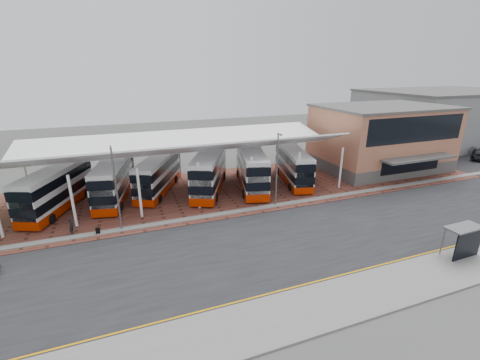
% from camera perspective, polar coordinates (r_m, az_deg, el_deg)
% --- Properties ---
extents(ground, '(140.00, 140.00, 0.00)m').
position_cam_1_polar(ground, '(29.82, 8.30, -9.67)').
color(ground, '#444642').
extents(road, '(120.00, 14.00, 0.02)m').
position_cam_1_polar(road, '(29.06, 9.25, -10.53)').
color(road, black).
rests_on(road, ground).
extents(forecourt, '(72.00, 16.00, 0.06)m').
position_cam_1_polar(forecourt, '(41.27, 2.17, -1.01)').
color(forecourt, brown).
rests_on(forecourt, ground).
extents(sidewalk, '(120.00, 4.00, 0.14)m').
position_cam_1_polar(sidewalk, '(23.67, 19.31, -19.07)').
color(sidewalk, slate).
rests_on(sidewalk, ground).
extents(north_kerb, '(120.00, 0.80, 0.14)m').
position_cam_1_polar(north_kerb, '(34.74, 3.43, -5.00)').
color(north_kerb, slate).
rests_on(north_kerb, ground).
extents(yellow_line_near, '(120.00, 0.12, 0.01)m').
position_cam_1_polar(yellow_line_near, '(24.90, 16.31, -16.70)').
color(yellow_line_near, '#EB9900').
rests_on(yellow_line_near, road).
extents(yellow_line_far, '(120.00, 0.12, 0.01)m').
position_cam_1_polar(yellow_line_far, '(25.09, 15.89, -16.35)').
color(yellow_line_far, '#EB9900').
rests_on(yellow_line_far, road).
extents(canopy, '(37.00, 11.63, 7.07)m').
position_cam_1_polar(canopy, '(38.24, -9.48, 6.12)').
color(canopy, white).
rests_on(canopy, ground).
extents(terminal, '(18.40, 14.40, 9.25)m').
position_cam_1_polar(terminal, '(52.25, 23.77, 6.99)').
color(terminal, '#4D4C49').
rests_on(terminal, ground).
extents(warehouse, '(30.50, 20.50, 10.25)m').
position_cam_1_polar(warehouse, '(77.37, 32.32, 9.56)').
color(warehouse, slate).
rests_on(warehouse, ground).
extents(lamp_west, '(0.16, 0.90, 8.07)m').
position_cam_1_polar(lamp_west, '(30.63, -21.18, -1.08)').
color(lamp_west, '#56575C').
rests_on(lamp_west, ground).
extents(lamp_east, '(0.16, 0.90, 8.07)m').
position_cam_1_polar(lamp_east, '(34.10, 6.60, 2.15)').
color(lamp_east, '#56575C').
rests_on(lamp_east, ground).
extents(bus_0, '(6.45, 10.96, 4.46)m').
position_cam_1_polar(bus_0, '(38.87, -29.84, -1.44)').
color(bus_0, silver).
rests_on(bus_0, forecourt).
extents(bus_1, '(4.76, 11.24, 4.52)m').
position_cam_1_polar(bus_1, '(39.11, -21.50, -0.02)').
color(bus_1, silver).
rests_on(bus_1, forecourt).
extents(bus_2, '(6.57, 10.32, 4.25)m').
position_cam_1_polar(bus_2, '(39.76, -14.42, 0.84)').
color(bus_2, silver).
rests_on(bus_2, forecourt).
extents(bus_3, '(7.23, 11.62, 4.76)m').
position_cam_1_polar(bus_3, '(39.23, -5.46, 1.53)').
color(bus_3, silver).
rests_on(bus_3, forecourt).
extents(bus_4, '(5.57, 11.95, 4.80)m').
position_cam_1_polar(bus_4, '(40.19, 2.02, 2.07)').
color(bus_4, silver).
rests_on(bus_4, forecourt).
extents(bus_5, '(4.91, 10.74, 4.31)m').
position_cam_1_polar(bus_5, '(42.61, 9.45, 2.48)').
color(bus_5, silver).
rests_on(bus_5, forecourt).
extents(pedestrian, '(0.44, 0.63, 1.64)m').
position_cam_1_polar(pedestrian, '(32.90, -27.79, -7.25)').
color(pedestrian, black).
rests_on(pedestrian, forecourt).
extents(suitcase, '(0.36, 0.26, 0.62)m').
position_cam_1_polar(suitcase, '(32.13, -23.95, -8.28)').
color(suitcase, black).
rests_on(suitcase, forecourt).
extents(bus_shelter, '(3.11, 1.48, 2.46)m').
position_cam_1_polar(bus_shelter, '(31.29, 35.41, -8.43)').
color(bus_shelter, black).
rests_on(bus_shelter, sidewalk).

